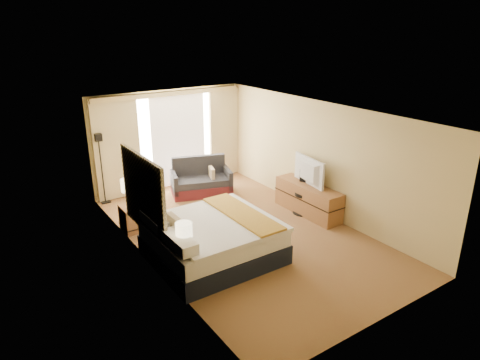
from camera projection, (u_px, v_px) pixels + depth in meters
floor at (243, 233)px, 9.09m from camera, size 4.20×7.00×0.02m
ceiling at (243, 111)px, 8.19m from camera, size 4.20×7.00×0.02m
wall_back at (169, 139)px, 11.36m from camera, size 4.20×0.02×2.60m
wall_front at (386, 245)px, 5.92m from camera, size 4.20×0.02×2.60m
wall_left at (145, 198)px, 7.54m from camera, size 0.02×7.00×2.60m
wall_right at (319, 158)px, 9.75m from camera, size 0.02×7.00×2.60m
headboard at (143, 195)px, 7.72m from camera, size 0.06×1.85×1.50m
nightstand_left at (187, 271)px, 7.19m from camera, size 0.45×0.52×0.55m
nightstand_right at (133, 218)px, 9.14m from camera, size 0.45×0.52×0.55m
media_dresser at (308, 199)px, 9.93m from camera, size 0.50×1.80×0.70m
window at (178, 137)px, 11.47m from camera, size 2.30×0.02×2.30m
curtains at (170, 136)px, 11.24m from camera, size 4.12×0.19×2.56m
bed at (213, 240)px, 7.98m from camera, size 2.20×2.02×1.07m
loveseat at (201, 182)px, 11.12m from camera, size 1.68×1.23×0.94m
floor_lamp at (100, 154)px, 10.23m from camera, size 0.22×0.22×1.75m
desk_chair at (305, 194)px, 9.95m from camera, size 0.51×0.50×1.00m
lamp_left at (184, 230)px, 6.98m from camera, size 0.28×0.28×0.59m
lamp_right at (128, 186)px, 8.78m from camera, size 0.31×0.31×0.65m
tissue_box at (189, 255)px, 7.04m from camera, size 0.14×0.14×0.11m
telephone at (135, 204)px, 9.07m from camera, size 0.21×0.17×0.08m
television at (305, 171)px, 9.75m from camera, size 0.30×1.11×0.63m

